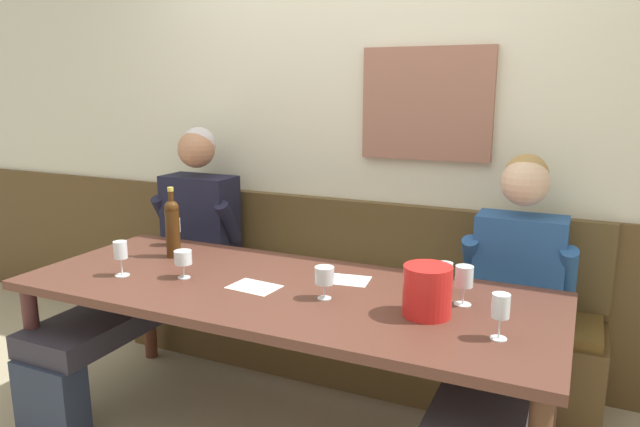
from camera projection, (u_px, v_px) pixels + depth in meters
room_wall_back at (364, 117)px, 3.23m from camera, size 6.80×0.12×2.80m
wood_wainscot_panel at (358, 279)px, 3.39m from camera, size 6.80×0.03×0.94m
wall_bench at (344, 323)px, 3.24m from camera, size 2.63×0.42×0.94m
dining_table at (281, 302)px, 2.53m from camera, size 2.33×0.91×0.72m
person_left_seat at (163, 257)px, 3.22m from camera, size 0.54×1.34×1.34m
person_center_left_seat at (507, 317)px, 2.45m from camera, size 0.51×1.34×1.27m
ice_bucket at (427, 291)px, 2.18m from camera, size 0.18×0.18×0.19m
wine_bottle_green_tall at (172, 226)px, 2.92m from camera, size 0.07×0.07×0.36m
wine_glass_center_front at (120, 251)px, 2.63m from camera, size 0.07×0.07×0.16m
wine_glass_mid_left at (183, 259)px, 2.61m from camera, size 0.08×0.08×0.13m
wine_glass_right_end at (464, 278)px, 2.28m from camera, size 0.07×0.07×0.16m
wine_glass_mid_right at (445, 271)px, 2.43m from camera, size 0.07×0.07×0.13m
wine_glass_left_end at (324, 276)px, 2.35m from camera, size 0.08×0.08×0.13m
wine_glass_near_bucket at (173, 226)px, 3.14m from camera, size 0.08×0.08×0.15m
wine_glass_center_rear at (501, 307)px, 1.97m from camera, size 0.06×0.06×0.16m
tasting_sheet_left_guest at (254, 287)px, 2.51m from camera, size 0.22×0.17×0.00m
tasting_sheet_right_guest at (345, 280)px, 2.60m from camera, size 0.23×0.18×0.00m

